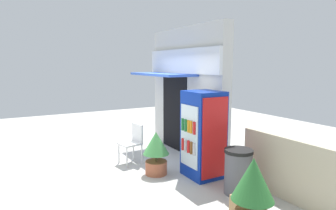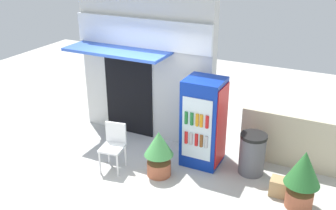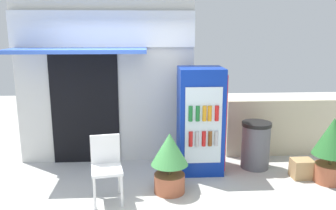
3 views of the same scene
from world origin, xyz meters
TOP-DOWN VIEW (x-y plane):
  - ground at (0.00, 0.00)m, footprint 16.00×16.00m
  - storefront_building at (-0.37, 1.67)m, footprint 3.07×1.08m
  - drink_cooler at (1.24, 1.06)m, footprint 0.74×0.72m
  - plastic_chair at (-0.21, 0.15)m, footprint 0.48×0.51m
  - potted_plant_near_shop at (0.68, 0.29)m, footprint 0.54×0.54m
  - potted_plant_curbside at (3.18, 0.46)m, footprint 0.58×0.58m
  - trash_bin at (2.21, 1.12)m, footprint 0.50×0.50m
  - stone_boundary_wall at (3.16, 1.73)m, footprint 2.66×0.23m
  - cardboard_box at (2.83, 0.65)m, footprint 0.33×0.27m

SIDE VIEW (x-z plane):
  - ground at x=0.00m, z-range 0.00..0.00m
  - cardboard_box at x=2.83m, z-range 0.00..0.30m
  - trash_bin at x=2.21m, z-range 0.00..0.81m
  - potted_plant_near_shop at x=0.68m, z-range 0.06..0.96m
  - plastic_chair at x=-0.21m, z-range 0.08..0.98m
  - stone_boundary_wall at x=3.16m, z-range 0.00..1.06m
  - potted_plant_curbside at x=3.18m, z-range 0.09..1.12m
  - drink_cooler at x=1.24m, z-range 0.00..1.74m
  - storefront_building at x=-0.37m, z-range 0.04..3.21m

